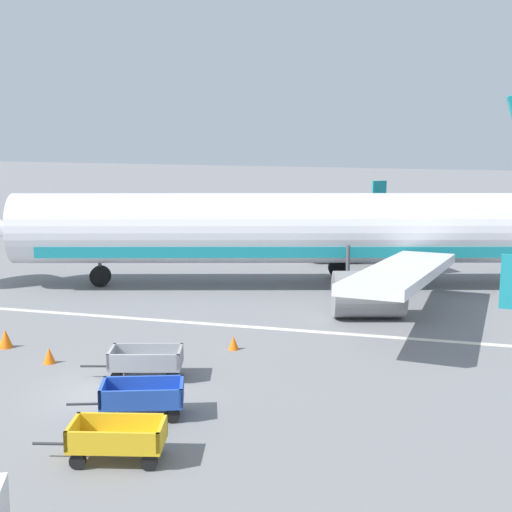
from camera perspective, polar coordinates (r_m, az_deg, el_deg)
name	(u,v)px	position (r m, az deg, el deg)	size (l,w,h in m)	color
ground_plane	(111,394)	(26.76, -10.50, -9.84)	(220.00, 220.00, 0.00)	slate
apron_stripe	(201,323)	(34.78, -4.00, -4.91)	(120.00, 0.36, 0.01)	silver
airplane	(316,230)	(41.67, 4.38, 1.92)	(37.09, 30.08, 11.34)	silver
baggage_cart_nearest	(117,439)	(21.74, -10.09, -12.99)	(3.63, 1.92, 1.07)	gold
baggage_cart_second_in_row	(142,398)	(24.52, -8.31, -10.17)	(3.60, 2.13, 1.07)	#234CB2
baggage_cart_third_in_row	(146,362)	(27.85, -8.05, -7.63)	(3.62, 2.00, 1.07)	gray
traffic_cone_near_plane	(49,355)	(30.27, -14.83, -7.01)	(0.46, 0.46, 0.60)	orange
traffic_cone_mid_apron	(6,338)	(32.68, -17.77, -5.74)	(0.56, 0.56, 0.74)	orange
traffic_cone_by_carts	(234,343)	(30.93, -1.65, -6.33)	(0.42, 0.42, 0.55)	orange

